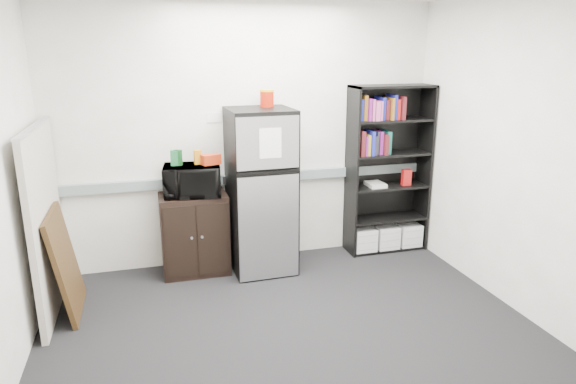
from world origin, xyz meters
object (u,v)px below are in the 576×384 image
object	(u,v)px
cubicle_partition	(46,221)
microwave	(192,180)
refrigerator	(261,191)
bookshelf	(388,171)
cabinet	(195,234)

from	to	relation	value
cubicle_partition	microwave	world-z (taller)	cubicle_partition
microwave	refrigerator	bearing A→B (deg)	1.00
microwave	bookshelf	bearing A→B (deg)	8.55
cubicle_partition	microwave	xyz separation A→B (m)	(1.28, 0.40, 0.17)
cabinet	refrigerator	world-z (taller)	refrigerator
bookshelf	cubicle_partition	size ratio (longest dim) A/B	1.14
bookshelf	cabinet	xyz separation A→B (m)	(-2.15, -0.06, -0.50)
bookshelf	cabinet	bearing A→B (deg)	-178.28
microwave	refrigerator	xyz separation A→B (m)	(0.68, -0.06, -0.15)
bookshelf	refrigerator	bearing A→B (deg)	-174.40
microwave	refrigerator	distance (m)	0.70
refrigerator	cubicle_partition	bearing A→B (deg)	-171.55
cabinet	refrigerator	xyz separation A→B (m)	(0.68, -0.08, 0.42)
refrigerator	microwave	bearing A→B (deg)	173.16
cabinet	refrigerator	size ratio (longest dim) A/B	0.50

